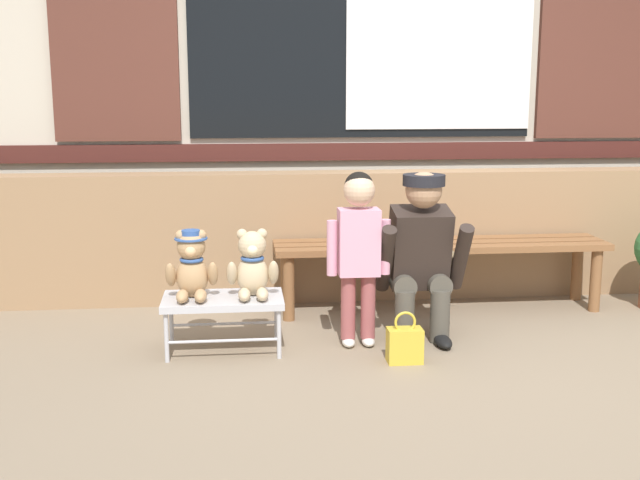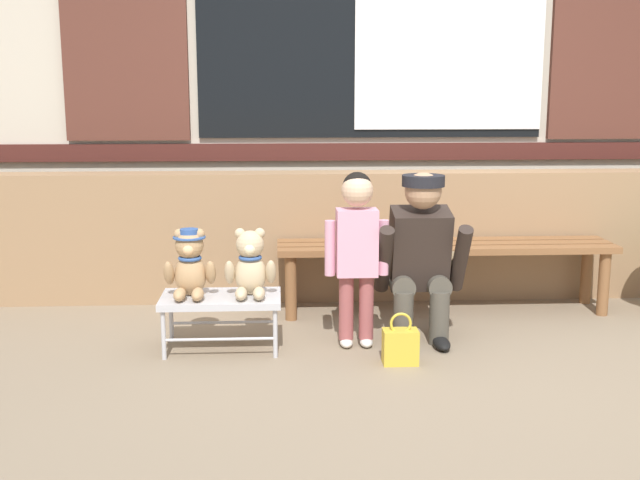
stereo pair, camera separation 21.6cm
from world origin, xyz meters
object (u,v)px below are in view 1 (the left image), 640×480
at_px(small_display_bench, 223,303).
at_px(teddy_bear_with_hat, 192,266).
at_px(child_standing, 359,240).
at_px(handbag_on_ground, 405,344).
at_px(teddy_bear_plain, 253,266).
at_px(wooden_bench_long, 440,252).
at_px(adult_crouching, 422,255).

height_order(small_display_bench, teddy_bear_with_hat, teddy_bear_with_hat).
height_order(child_standing, handbag_on_ground, child_standing).
relative_size(teddy_bear_plain, child_standing, 0.38).
bearing_deg(small_display_bench, teddy_bear_with_hat, 179.23).
distance_m(small_display_bench, handbag_on_ground, 0.99).
distance_m(wooden_bench_long, small_display_bench, 1.52).
distance_m(teddy_bear_with_hat, handbag_on_ground, 1.19).
height_order(wooden_bench_long, small_display_bench, wooden_bench_long).
relative_size(teddy_bear_with_hat, teddy_bear_plain, 1.00).
height_order(wooden_bench_long, teddy_bear_with_hat, teddy_bear_with_hat).
height_order(small_display_bench, child_standing, child_standing).
relative_size(adult_crouching, handbag_on_ground, 3.49).
relative_size(small_display_bench, teddy_bear_with_hat, 1.76).
xyz_separation_m(wooden_bench_long, handbag_on_ground, (-0.42, -0.95, -0.28)).
bearing_deg(teddy_bear_with_hat, small_display_bench, -0.77).
bearing_deg(teddy_bear_plain, child_standing, 2.02).
xyz_separation_m(child_standing, adult_crouching, (0.37, 0.09, -0.11)).
bearing_deg(child_standing, wooden_bench_long, 46.21).
bearing_deg(teddy_bear_plain, teddy_bear_with_hat, 179.87).
bearing_deg(wooden_bench_long, handbag_on_ground, -114.08).
relative_size(teddy_bear_with_hat, handbag_on_ground, 1.34).
distance_m(teddy_bear_plain, adult_crouching, 0.95).
height_order(teddy_bear_plain, adult_crouching, adult_crouching).
relative_size(wooden_bench_long, teddy_bear_plain, 5.78).
relative_size(teddy_bear_plain, adult_crouching, 0.38).
xyz_separation_m(teddy_bear_with_hat, handbag_on_ground, (1.09, -0.28, -0.38)).
bearing_deg(wooden_bench_long, small_display_bench, -153.65).
height_order(teddy_bear_plain, child_standing, child_standing).
xyz_separation_m(teddy_bear_plain, handbag_on_ground, (0.77, -0.28, -0.37)).
bearing_deg(teddy_bear_with_hat, adult_crouching, 4.80).
height_order(wooden_bench_long, handbag_on_ground, wooden_bench_long).
bearing_deg(handbag_on_ground, teddy_bear_plain, 160.16).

